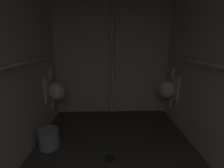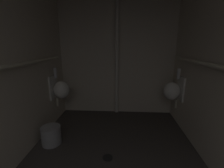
{
  "view_description": "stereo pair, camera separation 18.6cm",
  "coord_description": "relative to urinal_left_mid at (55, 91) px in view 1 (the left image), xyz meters",
  "views": [
    {
      "loc": [
        -0.09,
        0.16,
        1.49
      ],
      "look_at": [
        -0.03,
        2.26,
        0.96
      ],
      "focal_mm": 24.99,
      "sensor_mm": 36.0,
      "label": 1
    },
    {
      "loc": [
        0.1,
        0.16,
        1.49
      ],
      "look_at": [
        -0.03,
        2.26,
        0.96
      ],
      "focal_mm": 24.99,
      "sensor_mm": 36.0,
      "label": 2
    }
  ],
  "objects": [
    {
      "name": "floor_drain",
      "position": [
        0.98,
        -0.97,
        -0.67
      ],
      "size": [
        0.14,
        0.14,
        0.01
      ],
      "primitive_type": "cylinder",
      "color": "black",
      "rests_on": "ground"
    },
    {
      "name": "supply_pipe_left",
      "position": [
        -0.09,
        -1.17,
        0.58
      ],
      "size": [
        0.06,
        2.81,
        0.06
      ],
      "color": "beige"
    },
    {
      "name": "supply_pipe_right",
      "position": [
        2.19,
        -1.15,
        0.58
      ],
      "size": [
        0.06,
        2.86,
        0.06
      ],
      "color": "beige"
    },
    {
      "name": "urinal_left_mid",
      "position": [
        0.0,
        0.0,
        0.0
      ],
      "size": [
        0.32,
        0.3,
        0.76
      ],
      "color": "silver"
    },
    {
      "name": "wall_back",
      "position": [
        1.05,
        0.58,
        0.55
      ],
      "size": [
        2.52,
        0.06,
        2.44
      ],
      "primitive_type": "cube",
      "color": "beige",
      "rests_on": "ground"
    },
    {
      "name": "urinal_right_mid",
      "position": [
        2.11,
        0.05,
        0.0
      ],
      "size": [
        0.32,
        0.3,
        0.76
      ],
      "color": "silver"
    },
    {
      "name": "standpipe_back_wall",
      "position": [
        1.06,
        0.47,
        0.55
      ],
      "size": [
        0.07,
        0.07,
        2.39
      ],
      "primitive_type": "cylinder",
      "color": "beige",
      "rests_on": "ground"
    },
    {
      "name": "waste_bin",
      "position": [
        0.09,
        -0.7,
        -0.53
      ],
      "size": [
        0.29,
        0.29,
        0.28
      ],
      "primitive_type": "cylinder",
      "color": "gray",
      "rests_on": "ground"
    }
  ]
}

